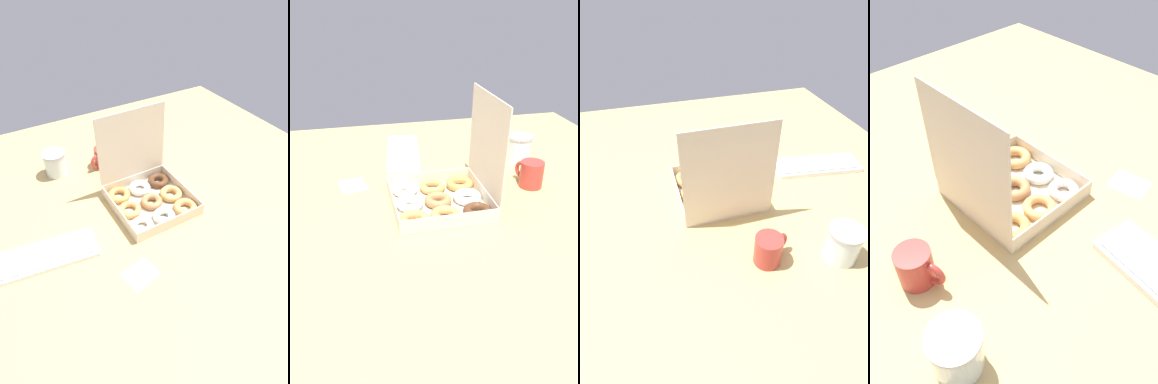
{
  "view_description": "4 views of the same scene",
  "coord_description": "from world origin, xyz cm",
  "views": [
    {
      "loc": [
        -50.76,
        -73.2,
        84.26
      ],
      "look_at": [
        -5.76,
        4.92,
        5.18
      ],
      "focal_mm": 28.0,
      "sensor_mm": 36.0,
      "label": 1
    },
    {
      "loc": [
        97.36,
        -23.01,
        61.42
      ],
      "look_at": [
        -5.59,
        0.77,
        4.06
      ],
      "focal_mm": 35.0,
      "sensor_mm": 36.0,
      "label": 2
    },
    {
      "loc": [
        18.52,
        86.96,
        71.06
      ],
      "look_at": [
        -5.98,
        4.24,
        1.76
      ],
      "focal_mm": 28.0,
      "sensor_mm": 36.0,
      "label": 3
    },
    {
      "loc": [
        -58.8,
        53.61,
        72.1
      ],
      "look_at": [
        -6.62,
        4.45,
        3.88
      ],
      "focal_mm": 35.0,
      "sensor_mm": 36.0,
      "label": 4
    }
  ],
  "objects": [
    {
      "name": "ground_plane",
      "position": [
        0.0,
        0.0,
        -1.0
      ],
      "size": [
        180.0,
        180.0,
        2.0
      ],
      "primitive_type": "cube",
      "color": "tan"
    },
    {
      "name": "coffee_mug",
      "position": [
        -9.91,
        36.48,
        4.77
      ],
      "size": [
        11.44,
        8.1,
        9.3
      ],
      "color": "#AE352F",
      "rests_on": "ground_plane"
    },
    {
      "name": "keyboard",
      "position": [
        -49.02,
        -2.71,
        1.06
      ],
      "size": [
        36.6,
        17.43,
        2.2
      ],
      "color": "white",
      "rests_on": "ground_plane"
    },
    {
      "name": "paper_napkin",
      "position": [
        -23.98,
        -24.57,
        0.07
      ],
      "size": [
        11.75,
        10.54,
        0.15
      ],
      "primitive_type": "cube",
      "rotation": [
        0.0,
        0.0,
        0.2
      ],
      "color": "white",
      "rests_on": "ground_plane"
    },
    {
      "name": "glass_jar",
      "position": [
        -30.75,
        41.33,
        5.55
      ],
      "size": [
        10.14,
        10.14,
        11.0
      ],
      "color": "silver",
      "rests_on": "ground_plane"
    },
    {
      "name": "donut_box",
      "position": [
        -3.74,
        3.97,
        3.84
      ],
      "size": [
        32.32,
        32.59,
        34.98
      ],
      "color": "beige",
      "rests_on": "ground_plane"
    }
  ]
}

